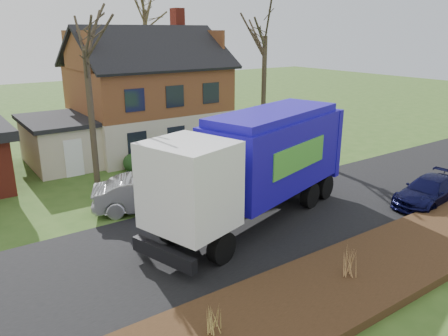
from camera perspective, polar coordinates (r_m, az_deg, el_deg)
ground at (r=18.59m, az=3.95°, el=-7.34°), size 120.00×120.00×0.00m
road at (r=18.59m, az=3.95°, el=-7.31°), size 80.00×7.00×0.02m
mulch_verge at (r=15.27m, az=16.86°, el=-13.43°), size 80.00×3.50×0.30m
main_house at (r=29.82m, az=-10.77°, el=9.98°), size 12.95×8.95×9.26m
garbage_truck at (r=18.25m, az=4.47°, el=1.03°), size 11.05×5.75×4.58m
silver_sedan at (r=19.93m, az=-9.69°, el=-3.24°), size 5.27×3.57×1.64m
navy_wagon at (r=22.54m, az=25.16°, el=-2.74°), size 4.56×2.23×1.28m
tree_front_west at (r=21.60m, az=-17.99°, el=17.65°), size 3.33×3.33×9.89m
tree_front_east at (r=31.05m, az=5.47°, el=19.02°), size 3.83×3.83×10.63m
grass_clump_west at (r=11.92m, az=-1.19°, el=-19.03°), size 0.31×0.26×0.83m
grass_clump_mid at (r=14.74m, az=16.18°, el=-11.54°), size 0.37×0.31×1.04m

